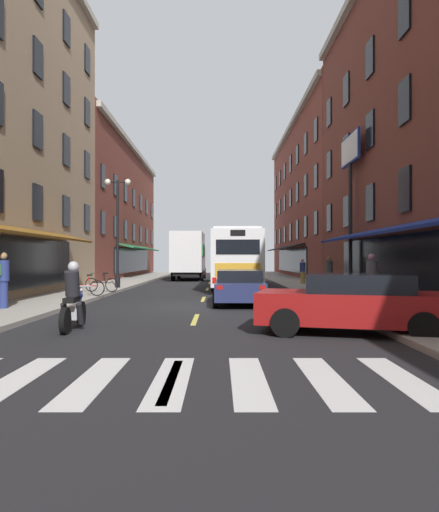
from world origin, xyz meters
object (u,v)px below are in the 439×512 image
at_px(billboard_sign, 350,172).
at_px(pedestrian_near, 3,279).
at_px(bicycle_mid, 101,284).
at_px(transit_bus, 236,259).
at_px(box_truck, 189,256).
at_px(street_lamp_twin, 118,228).
at_px(sedan_mid, 239,286).
at_px(bicycle_near, 85,287).
at_px(pedestrian_rear, 329,272).
at_px(sedan_near, 353,303).
at_px(pedestrian_far, 372,279).
at_px(motorcycle_rider, 73,301).
at_px(pedestrian_mid, 303,271).

distance_m(billboard_sign, pedestrian_near, 16.08).
height_order(bicycle_mid, pedestrian_near, pedestrian_near).
height_order(transit_bus, bicycle_mid, transit_bus).
height_order(billboard_sign, box_truck, billboard_sign).
xyz_separation_m(billboard_sign, street_lamp_twin, (-11.94, 2.84, -2.50)).
relative_size(sedan_mid, bicycle_mid, 2.83).
xyz_separation_m(sedan_mid, bicycle_near, (-6.48, 1.93, -0.17)).
bearing_deg(bicycle_near, pedestrian_near, -103.70).
xyz_separation_m(bicycle_mid, street_lamp_twin, (0.05, 3.24, 2.91)).
bearing_deg(sedan_mid, box_truck, 99.23).
height_order(pedestrian_near, pedestrian_rear, pedestrian_near).
xyz_separation_m(bicycle_near, pedestrian_near, (-1.19, -4.90, 0.59)).
bearing_deg(street_lamp_twin, bicycle_near, -91.48).
xyz_separation_m(transit_bus, box_truck, (-3.45, 10.05, 0.24)).
bearing_deg(sedan_mid, street_lamp_twin, 129.99).
xyz_separation_m(sedan_near, pedestrian_far, (2.05, 4.92, 0.34)).
bearing_deg(motorcycle_rider, pedestrian_mid, 64.00).
bearing_deg(box_truck, street_lamp_twin, -104.06).
height_order(pedestrian_near, pedestrian_mid, pedestrian_near).
bearing_deg(motorcycle_rider, pedestrian_far, 26.77).
bearing_deg(pedestrian_mid, transit_bus, 157.69).
xyz_separation_m(transit_bus, pedestrian_rear, (4.75, -3.52, -0.72)).
xyz_separation_m(box_truck, pedestrian_rear, (8.20, -13.57, -0.96)).
relative_size(bicycle_near, pedestrian_mid, 1.09).
distance_m(billboard_sign, motorcycle_rider, 15.86).
height_order(bicycle_mid, pedestrian_mid, pedestrian_mid).
xyz_separation_m(sedan_mid, pedestrian_rear, (4.96, 6.34, 0.34)).
bearing_deg(motorcycle_rider, pedestrian_near, 133.48).
bearing_deg(transit_bus, pedestrian_mid, 20.75).
relative_size(motorcycle_rider, pedestrian_rear, 1.23).
xyz_separation_m(sedan_near, bicycle_mid, (-8.68, 11.39, -0.20)).
height_order(transit_bus, bicycle_near, transit_bus).
relative_size(sedan_mid, pedestrian_near, 2.67).
xyz_separation_m(billboard_sign, transit_bus, (-5.39, 5.16, -4.19)).
height_order(bicycle_near, street_lamp_twin, street_lamp_twin).
height_order(billboard_sign, bicycle_mid, billboard_sign).
xyz_separation_m(box_truck, bicycle_near, (-3.24, -17.98, -1.46)).
distance_m(pedestrian_mid, street_lamp_twin, 11.79).
relative_size(bicycle_near, street_lamp_twin, 0.29).
bearing_deg(motorcycle_rider, bicycle_mid, 100.89).
distance_m(transit_bus, motorcycle_rider, 17.04).
bearing_deg(pedestrian_rear, street_lamp_twin, -60.38).
xyz_separation_m(sedan_near, pedestrian_mid, (2.19, 18.58, 0.23)).
height_order(sedan_near, pedestrian_rear, pedestrian_rear).
height_order(sedan_mid, street_lamp_twin, street_lamp_twin).
height_order(billboard_sign, transit_bus, billboard_sign).
bearing_deg(billboard_sign, street_lamp_twin, 166.61).
xyz_separation_m(sedan_mid, pedestrian_near, (-7.67, -2.97, 0.42)).
height_order(box_truck, sedan_mid, box_truck).
distance_m(bicycle_mid, street_lamp_twin, 4.36).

